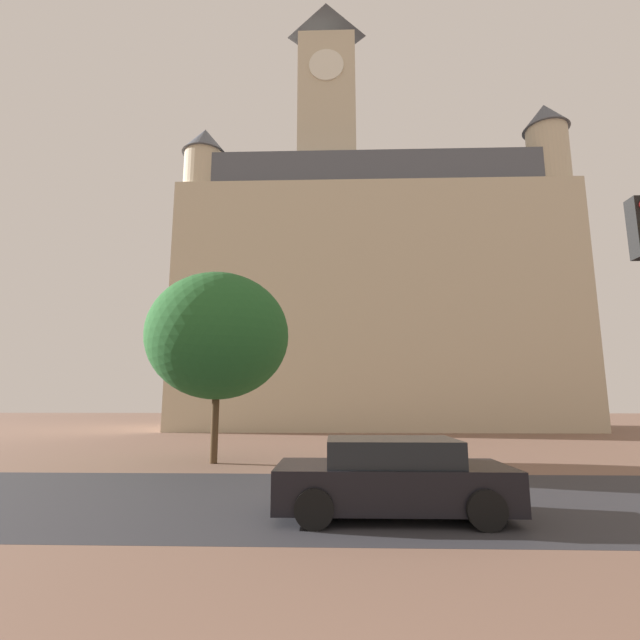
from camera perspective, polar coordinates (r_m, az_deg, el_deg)
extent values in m
plane|color=brown|center=(10.69, 2.00, -20.95)|extent=(120.00, 120.00, 0.00)
cube|color=#2D2D33|center=(10.30, 2.01, -21.37)|extent=(120.00, 6.43, 0.00)
cube|color=beige|center=(34.80, 6.63, 0.75)|extent=(27.75, 10.04, 16.84)
cube|color=#4C515B|center=(37.76, 6.33, 15.25)|extent=(25.53, 9.24, 2.40)
cube|color=beige|center=(36.64, 0.90, 11.66)|extent=(4.51, 4.51, 31.00)
pyramid|color=#4C515B|center=(46.58, 0.83, 33.10)|extent=(4.73, 4.73, 2.80)
cylinder|color=silver|center=(40.93, 0.79, 29.20)|extent=(2.70, 0.15, 2.70)
cylinder|color=beige|center=(32.92, -14.93, 4.19)|extent=(2.80, 2.80, 19.71)
cone|color=#4C515B|center=(37.02, -14.14, 20.72)|extent=(3.20, 3.20, 2.00)
cylinder|color=beige|center=(35.24, 27.64, 5.31)|extent=(2.80, 2.80, 21.18)
cone|color=#4C515B|center=(39.68, 26.21, 21.72)|extent=(3.20, 3.20, 2.00)
cube|color=black|center=(8.87, 8.99, -19.63)|extent=(4.16, 1.81, 0.72)
cube|color=black|center=(8.79, 8.89, -15.86)|extent=(2.33, 1.60, 0.46)
cylinder|color=black|center=(7.97, -0.74, -22.45)|extent=(0.64, 0.22, 0.64)
cylinder|color=black|center=(9.75, -0.24, -20.13)|extent=(0.64, 0.22, 0.64)
cylinder|color=black|center=(8.32, 20.01, -21.35)|extent=(0.64, 0.22, 0.64)
cylinder|color=black|center=(10.04, 16.63, -19.44)|extent=(0.64, 0.22, 0.64)
cylinder|color=#4C3823|center=(15.88, -13.00, -12.92)|extent=(0.25, 0.25, 2.29)
ellipsoid|color=#235B28|center=(16.00, -12.57, -1.91)|extent=(4.79, 4.79, 4.32)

